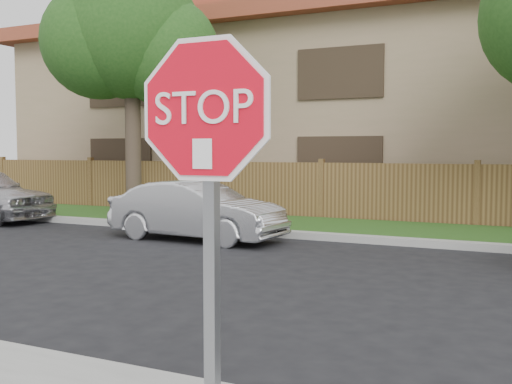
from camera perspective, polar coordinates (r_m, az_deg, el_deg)
The scene contains 7 objects.
far_curb at distance 12.46m, azimuth 18.90°, elevation -4.83°, with size 70.00×0.30×0.15m, color gray.
grass_strip at distance 14.09m, azimuth 19.65°, elevation -3.90°, with size 70.00×3.00×0.12m, color #1E4714.
fence at distance 15.60m, azimuth 20.29°, elevation -0.43°, with size 70.00×0.12×1.60m, color #50361C.
apartment_building at distance 21.20m, azimuth 21.80°, elevation 8.03°, with size 35.20×9.20×7.20m.
tree_left at distance 17.43m, azimuth -11.99°, elevation 14.78°, with size 4.80×3.90×7.78m.
stop_sign at distance 3.02m, azimuth -4.70°, elevation 1.75°, with size 1.01×0.13×2.55m.
sedan_left at distance 12.94m, azimuth -5.65°, elevation -1.78°, with size 1.35×3.88×1.28m, color silver.
Camera 1 is at (1.32, -4.10, 1.95)m, focal length 42.00 mm.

